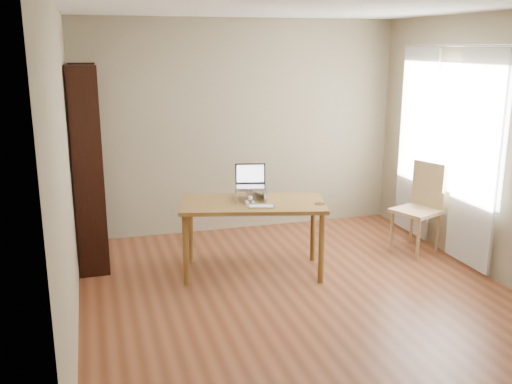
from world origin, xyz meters
name	(u,v)px	position (x,y,z in m)	size (l,w,h in m)	color
room	(310,161)	(0.03, 0.01, 1.30)	(4.04, 4.54, 2.64)	#592B17
bookshelf	(88,167)	(-1.83, 1.55, 1.05)	(0.30, 0.90, 2.10)	black
curtains	(444,150)	(1.92, 0.80, 1.17)	(0.03, 1.90, 2.25)	silver
desk	(253,211)	(-0.27, 0.78, 0.66)	(1.58, 1.05, 0.75)	brown
laptop_stand	(251,192)	(-0.27, 0.86, 0.83)	(0.32, 0.25, 0.13)	silver
laptop	(249,181)	(-0.27, 0.92, 0.94)	(0.35, 0.33, 0.22)	silver
keyboard	(261,207)	(-0.24, 0.56, 0.76)	(0.28, 0.18, 0.02)	silver
coaster	(320,204)	(0.35, 0.52, 0.75)	(0.10, 0.10, 0.01)	brown
cat	(248,193)	(-0.28, 0.89, 0.82)	(0.25, 0.49, 0.16)	#463F37
chair	(423,205)	(1.73, 0.84, 0.55)	(0.58, 0.58, 1.01)	tan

